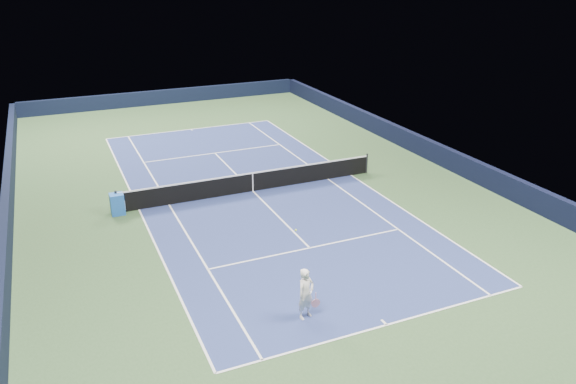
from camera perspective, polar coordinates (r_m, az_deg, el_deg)
name	(u,v)px	position (r m, az deg, el deg)	size (l,w,h in m)	color
ground	(253,191)	(27.42, -3.59, 0.08)	(40.00, 40.00, 0.00)	#304D2A
wall_far	(165,97)	(45.61, -12.40, 9.42)	(22.00, 0.35, 1.10)	black
wall_right	(435,152)	(32.30, 14.74, 3.90)	(0.35, 40.00, 1.10)	black
wall_left	(7,219)	(25.93, -26.69, -2.45)	(0.35, 40.00, 1.10)	black
court_surface	(253,191)	(27.42, -3.59, 0.08)	(10.97, 23.77, 0.01)	navy
baseline_far	(191,129)	(38.22, -9.82, 6.30)	(10.97, 0.08, 0.00)	white
baseline_near	(387,325)	(18.03, 9.99, -13.16)	(10.97, 0.08, 0.00)	white
sideline_doubles_right	(351,175)	(29.59, 6.42, 1.71)	(0.08, 23.77, 0.00)	white
sideline_doubles_left	(139,210)	(26.22, -14.90, -1.73)	(0.08, 23.77, 0.00)	white
sideline_singles_right	(328,179)	(28.97, 4.07, 1.33)	(0.08, 23.77, 0.00)	white
sideline_singles_left	(169,205)	(26.42, -11.99, -1.26)	(0.08, 23.77, 0.00)	white
service_line_far	(215,153)	(33.14, -7.44, 3.95)	(8.23, 0.08, 0.00)	white
service_line_near	(310,248)	(22.07, 2.22, -5.69)	(8.23, 0.08, 0.00)	white
center_service_line	(253,191)	(27.41, -3.59, 0.10)	(0.08, 12.80, 0.00)	white
center_mark_far	(192,130)	(38.08, -9.76, 6.25)	(0.08, 0.30, 0.00)	white
center_mark_near	(384,322)	(18.13, 9.73, -12.91)	(0.08, 0.30, 0.00)	white
tennis_net	(253,182)	(27.23, -3.61, 1.06)	(12.90, 0.10, 1.07)	black
sponsor_cube	(117,204)	(25.85, -16.94, -1.18)	(0.60, 0.54, 0.96)	blue
tennis_player	(306,294)	(17.67, 1.84, -10.30)	(0.83, 1.33, 2.61)	white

